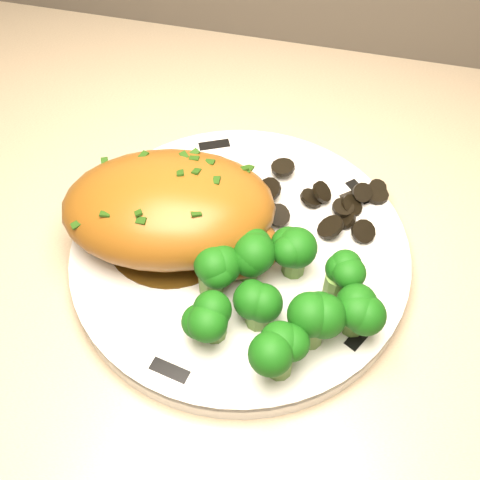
% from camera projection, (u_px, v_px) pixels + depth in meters
% --- Properties ---
extents(counter, '(2.23, 0.74, 1.08)m').
position_uv_depth(counter, '(353.00, 442.00, 0.93)').
color(counter, brown).
rests_on(counter, ground).
extents(plate, '(0.32, 0.32, 0.02)m').
position_uv_depth(plate, '(240.00, 253.00, 0.54)').
color(plate, silver).
rests_on(plate, counter).
extents(rim_accent_0, '(0.03, 0.03, 0.00)m').
position_uv_depth(rim_accent_0, '(359.00, 192.00, 0.57)').
color(rim_accent_0, black).
rests_on(rim_accent_0, plate).
extents(rim_accent_1, '(0.03, 0.02, 0.00)m').
position_uv_depth(rim_accent_1, '(214.00, 145.00, 0.61)').
color(rim_accent_1, black).
rests_on(rim_accent_1, plate).
extents(rim_accent_2, '(0.01, 0.03, 0.00)m').
position_uv_depth(rim_accent_2, '(96.00, 233.00, 0.54)').
color(rim_accent_2, black).
rests_on(rim_accent_2, plate).
extents(rim_accent_3, '(0.03, 0.02, 0.00)m').
position_uv_depth(rim_accent_3, '(170.00, 371.00, 0.46)').
color(rim_accent_3, black).
rests_on(rim_accent_3, plate).
extents(rim_accent_4, '(0.02, 0.03, 0.00)m').
position_uv_depth(rim_accent_4, '(361.00, 335.00, 0.48)').
color(rim_accent_4, black).
rests_on(rim_accent_4, plate).
extents(gravy_pool, '(0.12, 0.12, 0.00)m').
position_uv_depth(gravy_pool, '(172.00, 233.00, 0.54)').
color(gravy_pool, '#3E280B').
rests_on(gravy_pool, plate).
extents(chicken_breast, '(0.21, 0.16, 0.07)m').
position_uv_depth(chicken_breast, '(176.00, 212.00, 0.52)').
color(chicken_breast, brown).
rests_on(chicken_breast, plate).
extents(mushroom_pile, '(0.10, 0.07, 0.03)m').
position_uv_depth(mushroom_pile, '(318.00, 205.00, 0.56)').
color(mushroom_pile, black).
rests_on(mushroom_pile, plate).
extents(broccoli_florets, '(0.15, 0.12, 0.05)m').
position_uv_depth(broccoli_florets, '(279.00, 296.00, 0.47)').
color(broccoli_florets, '#527431').
rests_on(broccoli_florets, plate).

